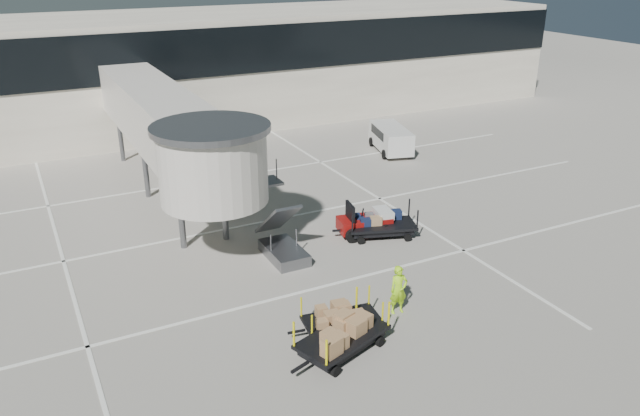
# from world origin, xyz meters

# --- Properties ---
(ground) EXTENTS (140.00, 140.00, 0.00)m
(ground) POSITION_xyz_m (0.00, 0.00, 0.00)
(ground) COLOR #B6AFA3
(ground) RESTS_ON ground
(lane_markings) EXTENTS (40.00, 30.00, 0.02)m
(lane_markings) POSITION_xyz_m (-0.67, 9.33, 0.01)
(lane_markings) COLOR white
(lane_markings) RESTS_ON ground
(terminal) EXTENTS (64.00, 12.11, 15.20)m
(terminal) POSITION_xyz_m (-0.35, 29.94, 4.11)
(terminal) COLOR white
(terminal) RESTS_ON ground
(jet_bridge) EXTENTS (5.70, 20.40, 6.03)m
(jet_bridge) POSITION_xyz_m (-3.97, 12.26, 4.28)
(jet_bridge) COLOR beige
(jet_bridge) RESTS_ON ground
(baggage_tug) EXTENTS (2.67, 1.97, 1.63)m
(baggage_tug) POSITION_xyz_m (3.01, 5.50, 0.59)
(baggage_tug) COLOR maroon
(baggage_tug) RESTS_ON ground
(suitcase_cart) EXTENTS (3.93, 2.50, 1.52)m
(suitcase_cart) POSITION_xyz_m (3.51, 4.95, 0.55)
(suitcase_cart) COLOR black
(suitcase_cart) RESTS_ON ground
(box_cart_near) EXTENTS (3.35, 1.70, 1.29)m
(box_cart_near) POSITION_xyz_m (-2.06, -1.07, 0.51)
(box_cart_near) COLOR black
(box_cart_near) RESTS_ON ground
(box_cart_far) EXTENTS (3.98, 2.54, 1.54)m
(box_cart_far) POSITION_xyz_m (-2.43, -2.08, 0.60)
(box_cart_far) COLOR black
(box_cart_far) RESTS_ON ground
(ground_worker) EXTENTS (0.73, 0.53, 1.88)m
(ground_worker) POSITION_xyz_m (0.55, -0.91, 0.94)
(ground_worker) COLOR #96D816
(ground_worker) RESTS_ON ground
(minivan) EXTENTS (2.82, 4.66, 1.65)m
(minivan) POSITION_xyz_m (11.17, 16.01, 0.99)
(minivan) COLOR silver
(minivan) RESTS_ON ground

